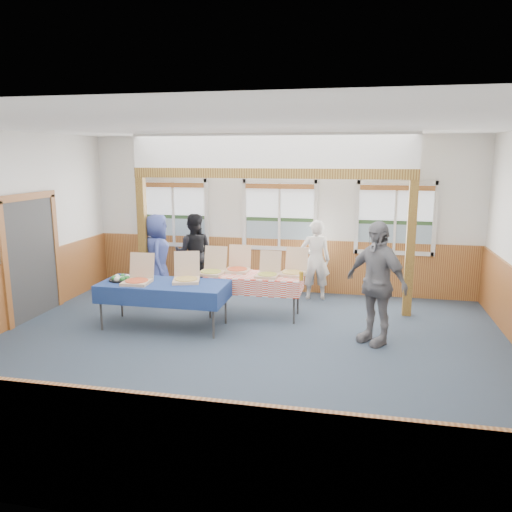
{
  "coord_description": "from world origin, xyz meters",
  "views": [
    {
      "loc": [
        1.61,
        -6.62,
        2.81
      ],
      "look_at": [
        0.02,
        1.0,
        1.23
      ],
      "focal_mm": 35.0,
      "sensor_mm": 36.0,
      "label": 1
    }
  ],
  "objects_px": {
    "table_right": "(254,278)",
    "woman_black": "(194,253)",
    "man_blue": "(157,256)",
    "woman_white": "(315,260)",
    "person_grey": "(376,283)",
    "table_left": "(164,286)"
  },
  "relations": [
    {
      "from": "woman_black",
      "to": "man_blue",
      "type": "distance_m",
      "value": 0.8
    },
    {
      "from": "person_grey",
      "to": "woman_white",
      "type": "bearing_deg",
      "value": 158.04
    },
    {
      "from": "table_right",
      "to": "table_left",
      "type": "bearing_deg",
      "value": -129.81
    },
    {
      "from": "table_left",
      "to": "man_blue",
      "type": "height_order",
      "value": "man_blue"
    },
    {
      "from": "table_left",
      "to": "person_grey",
      "type": "xyz_separation_m",
      "value": [
        3.38,
        -0.0,
        0.23
      ]
    },
    {
      "from": "woman_white",
      "to": "table_right",
      "type": "bearing_deg",
      "value": 44.92
    },
    {
      "from": "table_left",
      "to": "man_blue",
      "type": "bearing_deg",
      "value": 104.43
    },
    {
      "from": "woman_white",
      "to": "woman_black",
      "type": "height_order",
      "value": "woman_black"
    },
    {
      "from": "man_blue",
      "to": "woman_white",
      "type": "bearing_deg",
      "value": -100.15
    },
    {
      "from": "table_right",
      "to": "man_blue",
      "type": "height_order",
      "value": "man_blue"
    },
    {
      "from": "woman_black",
      "to": "man_blue",
      "type": "bearing_deg",
      "value": 34.79
    },
    {
      "from": "woman_black",
      "to": "table_left",
      "type": "bearing_deg",
      "value": 86.89
    },
    {
      "from": "table_right",
      "to": "woman_white",
      "type": "relative_size",
      "value": 1.14
    },
    {
      "from": "table_left",
      "to": "woman_black",
      "type": "relative_size",
      "value": 1.35
    },
    {
      "from": "woman_white",
      "to": "person_grey",
      "type": "relative_size",
      "value": 0.84
    },
    {
      "from": "woman_black",
      "to": "person_grey",
      "type": "distance_m",
      "value": 4.21
    },
    {
      "from": "woman_white",
      "to": "man_blue",
      "type": "bearing_deg",
      "value": 0.61
    },
    {
      "from": "woman_white",
      "to": "man_blue",
      "type": "relative_size",
      "value": 0.94
    },
    {
      "from": "woman_white",
      "to": "person_grey",
      "type": "height_order",
      "value": "person_grey"
    },
    {
      "from": "man_blue",
      "to": "table_right",
      "type": "bearing_deg",
      "value": -130.12
    },
    {
      "from": "table_left",
      "to": "table_right",
      "type": "relative_size",
      "value": 1.23
    },
    {
      "from": "table_right",
      "to": "woman_black",
      "type": "relative_size",
      "value": 1.09
    }
  ]
}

